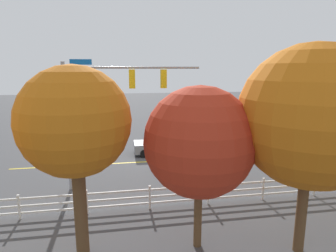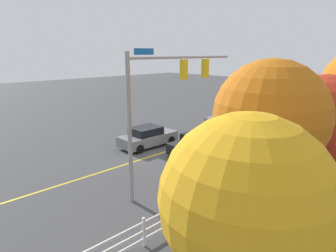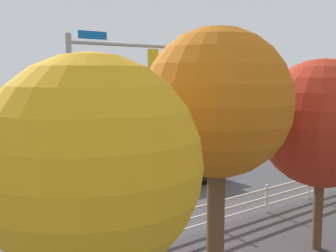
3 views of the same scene
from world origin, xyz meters
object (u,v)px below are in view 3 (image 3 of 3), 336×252
Objects in this scene: car_0 at (251,143)px; tree_5 at (322,123)px; tree_1 at (92,166)px; tree_4 at (217,104)px; car_2 at (189,169)px; car_1 at (129,161)px.

tree_5 reaches higher than car_0.
tree_5 is (10.77, 12.25, 3.40)m from car_0.
tree_1 is (19.31, 13.79, 3.53)m from car_0.
tree_1 is 0.87× the size of tree_4.
tree_1 is at bearing 44.06° from car_2.
car_2 is 14.93m from tree_1.
tree_5 is (-8.55, -1.54, -0.12)m from tree_1.
tree_4 reaches higher than tree_5.
car_1 is at bearing -111.58° from tree_4.
tree_1 is at bearing -122.81° from car_1.
car_0 is 1.20× the size of car_2.
car_2 is at bearing -102.46° from tree_5.
tree_4 is (6.09, 8.27, 4.10)m from car_2.
car_2 is 0.60× the size of tree_4.
car_2 is 9.38m from tree_5.
car_2 is (-1.41, 3.55, -0.03)m from car_1.
car_1 is 16.72m from tree_1.
car_0 is 10.29m from car_1.
car_0 is at bearing 1.40° from car_1.
tree_1 is at bearing 22.81° from tree_4.
tree_1 reaches higher than car_1.
tree_1 is (9.03, 13.65, 3.43)m from car_1.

